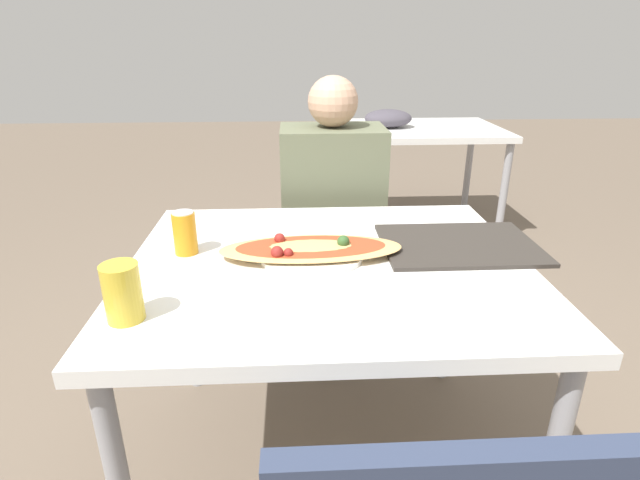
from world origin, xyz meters
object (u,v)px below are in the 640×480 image
(person_seated, at_px, (332,196))
(dining_table, at_px, (329,284))
(drink_glass, at_px, (123,293))
(soda_can, at_px, (185,233))
(pizza_main, at_px, (311,250))
(chair_far_seated, at_px, (330,224))

(person_seated, bearing_deg, dining_table, 84.79)
(person_seated, xyz_separation_m, drink_glass, (-0.53, -0.96, 0.09))
(person_seated, relative_size, soda_can, 9.33)
(person_seated, xyz_separation_m, pizza_main, (-0.11, -0.65, 0.04))
(dining_table, relative_size, soda_can, 8.86)
(dining_table, relative_size, chair_far_seated, 1.17)
(chair_far_seated, height_order, drink_glass, chair_far_seated)
(dining_table, height_order, drink_glass, drink_glass)
(chair_far_seated, xyz_separation_m, pizza_main, (-0.11, -0.76, 0.21))
(soda_can, distance_m, drink_glass, 0.37)
(dining_table, distance_m, pizza_main, 0.11)
(soda_can, bearing_deg, pizza_main, -6.89)
(dining_table, bearing_deg, drink_glass, -149.18)
(person_seated, bearing_deg, chair_far_seated, -90.00)
(chair_far_seated, distance_m, pizza_main, 0.80)
(pizza_main, bearing_deg, soda_can, 173.11)
(chair_far_seated, height_order, pizza_main, chair_far_seated)
(drink_glass, bearing_deg, soda_can, 80.02)
(dining_table, height_order, chair_far_seated, chair_far_seated)
(dining_table, height_order, pizza_main, pizza_main)
(pizza_main, height_order, drink_glass, drink_glass)
(dining_table, distance_m, person_seated, 0.69)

